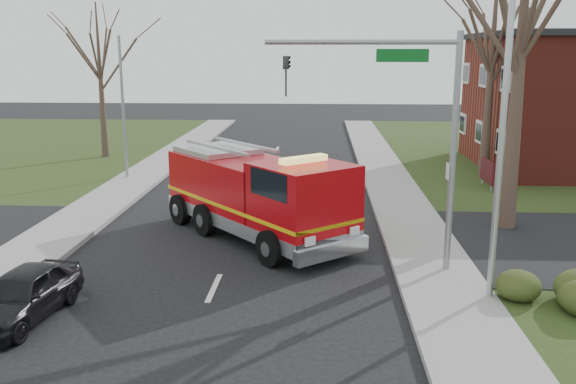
{
  "coord_description": "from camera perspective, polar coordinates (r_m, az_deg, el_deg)",
  "views": [
    {
      "loc": [
        2.83,
        -15.35,
        6.25
      ],
      "look_at": [
        1.85,
        3.04,
        2.0
      ],
      "focal_mm": 38.0,
      "sensor_mm": 36.0,
      "label": 1
    }
  ],
  "objects": [
    {
      "name": "ground",
      "position": [
        16.81,
        -6.94,
        -8.93
      ],
      "size": [
        120.0,
        120.0,
        0.0
      ],
      "primitive_type": "plane",
      "color": "black",
      "rests_on": "ground"
    },
    {
      "name": "sidewalk_right",
      "position": [
        16.88,
        14.53,
        -8.9
      ],
      "size": [
        2.4,
        80.0,
        0.15
      ],
      "primitive_type": "cube",
      "color": "gray",
      "rests_on": "ground"
    },
    {
      "name": "health_center_sign",
      "position": [
        29.38,
        18.16,
        1.82
      ],
      "size": [
        0.12,
        2.0,
        1.4
      ],
      "color": "#451016",
      "rests_on": "ground"
    },
    {
      "name": "hedge_corner",
      "position": [
        16.62,
        24.92,
        -8.23
      ],
      "size": [
        2.8,
        2.0,
        0.9
      ],
      "primitive_type": "ellipsoid",
      "color": "#283613",
      "rests_on": "lawn_right"
    },
    {
      "name": "bare_tree_near",
      "position": [
        22.39,
        21.16,
        15.14
      ],
      "size": [
        6.0,
        6.0,
        12.0
      ],
      "color": "#372920",
      "rests_on": "ground"
    },
    {
      "name": "bare_tree_far",
      "position": [
        31.43,
        18.61,
        12.78
      ],
      "size": [
        5.25,
        5.25,
        10.5
      ],
      "color": "#372920",
      "rests_on": "ground"
    },
    {
      "name": "bare_tree_left",
      "position": [
        37.61,
        -17.22,
        11.39
      ],
      "size": [
        4.5,
        4.5,
        9.0
      ],
      "color": "#372920",
      "rests_on": "ground"
    },
    {
      "name": "traffic_signal_mast",
      "position": [
        17.08,
        11.16,
        7.57
      ],
      "size": [
        5.29,
        0.18,
        6.8
      ],
      "color": "gray",
      "rests_on": "ground"
    },
    {
      "name": "streetlight_pole",
      "position": [
        15.55,
        19.24,
        6.01
      ],
      "size": [
        1.48,
        0.16,
        8.4
      ],
      "color": "#B7BABF",
      "rests_on": "ground"
    },
    {
      "name": "utility_pole_far",
      "position": [
        31.01,
        -15.17,
        7.47
      ],
      "size": [
        0.14,
        0.14,
        7.0
      ],
      "primitive_type": "cylinder",
      "color": "gray",
      "rests_on": "ground"
    },
    {
      "name": "fire_engine",
      "position": [
        20.68,
        -2.83,
        -0.48
      ],
      "size": [
        7.12,
        7.74,
        3.17
      ],
      "rotation": [
        0.0,
        0.0,
        0.7
      ],
      "color": "#A9070D",
      "rests_on": "ground"
    },
    {
      "name": "parked_car_maroon",
      "position": [
        15.97,
        -23.58,
        -8.78
      ],
      "size": [
        1.91,
        3.8,
        1.24
      ],
      "primitive_type": "imported",
      "rotation": [
        0.0,
        0.0,
        -0.12
      ],
      "color": "black",
      "rests_on": "ground"
    }
  ]
}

